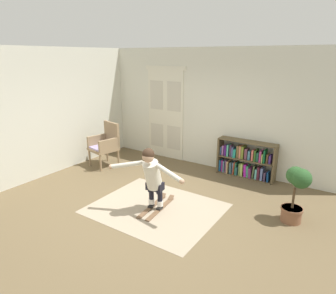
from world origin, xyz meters
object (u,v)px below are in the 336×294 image
at_px(person_skier, 152,174).
at_px(skis_pair, 157,206).
at_px(bookshelf, 245,161).
at_px(potted_plant, 296,188).
at_px(wicker_chair, 106,143).

bearing_deg(person_skier, skis_pair, 96.19).
height_order(bookshelf, potted_plant, potted_plant).
height_order(skis_pair, person_skier, person_skier).
bearing_deg(person_skier, potted_plant, 26.33).
distance_m(wicker_chair, potted_plant, 4.57).
bearing_deg(person_skier, wicker_chair, 152.26).
distance_m(skis_pair, person_skier, 0.72).
xyz_separation_m(wicker_chair, skis_pair, (2.37, -1.10, -0.56)).
bearing_deg(potted_plant, person_skier, -153.67).
height_order(bookshelf, wicker_chair, wicker_chair).
xyz_separation_m(potted_plant, person_skier, (-2.18, -1.08, 0.12)).
xyz_separation_m(wicker_chair, person_skier, (2.39, -1.26, 0.15)).
bearing_deg(skis_pair, person_skier, -83.81).
distance_m(bookshelf, skis_pair, 2.51).
relative_size(bookshelf, skis_pair, 1.35).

